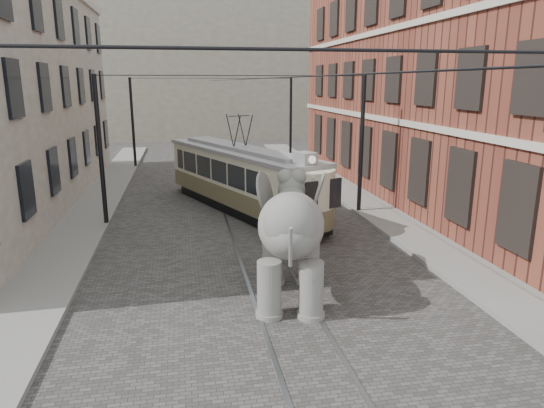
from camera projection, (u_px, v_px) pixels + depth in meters
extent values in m
plane|color=#484542|center=(267.00, 271.00, 15.18)|extent=(120.00, 120.00, 0.00)
cube|color=slate|center=(445.00, 256.00, 16.22)|extent=(2.00, 60.00, 0.15)
cube|color=slate|center=(44.00, 284.00, 14.01)|extent=(2.00, 60.00, 0.15)
cube|color=maroon|center=(453.00, 76.00, 24.25)|extent=(8.00, 26.00, 12.00)
cube|color=gray|center=(202.00, 69.00, 51.64)|extent=(28.00, 10.00, 14.00)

